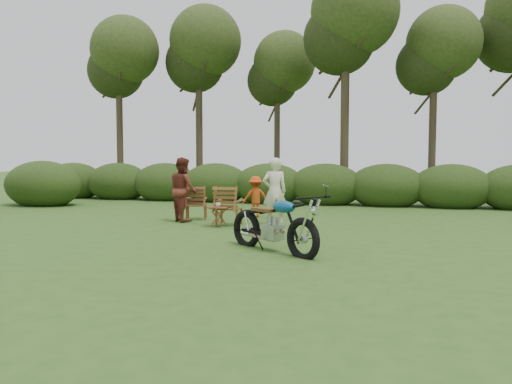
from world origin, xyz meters
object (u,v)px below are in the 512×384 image
(side_table, at_px, (219,217))
(lawn_chair_left, at_px, (196,219))
(motorcycle, at_px, (273,251))
(adult_a, at_px, (275,225))
(lawn_chair_right, at_px, (229,225))
(child, at_px, (256,217))
(cup, at_px, (218,205))
(adult_b, at_px, (183,221))

(side_table, bearing_deg, lawn_chair_left, 131.07)
(motorcycle, bearing_deg, adult_a, 138.32)
(lawn_chair_right, bearing_deg, side_table, 70.49)
(side_table, xyz_separation_m, child, (0.29, 2.04, -0.23))
(lawn_chair_right, relative_size, cup, 7.67)
(adult_a, height_order, child, adult_a)
(child, bearing_deg, adult_a, 97.73)
(side_table, distance_m, adult_b, 1.40)
(motorcycle, relative_size, side_table, 4.38)
(lawn_chair_right, bearing_deg, cup, 69.59)
(lawn_chair_right, height_order, cup, cup)
(adult_b, bearing_deg, lawn_chair_left, -60.77)
(lawn_chair_left, bearing_deg, motorcycle, 111.25)
(adult_b, bearing_deg, motorcycle, 177.17)
(motorcycle, relative_size, lawn_chair_left, 2.40)
(cup, xyz_separation_m, adult_b, (-1.19, 0.70, -0.51))
(lawn_chair_left, bearing_deg, child, -166.39)
(side_table, relative_size, child, 0.43)
(motorcycle, relative_size, adult_b, 1.28)
(side_table, relative_size, cup, 3.92)
(side_table, distance_m, child, 2.08)
(side_table, bearing_deg, adult_a, 32.99)
(lawn_chair_right, xyz_separation_m, child, (0.17, 1.65, 0.00))
(lawn_chair_left, height_order, side_table, side_table)
(lawn_chair_left, xyz_separation_m, side_table, (1.07, -1.23, 0.23))
(motorcycle, relative_size, child, 1.87)
(side_table, height_order, child, child)
(motorcycle, xyz_separation_m, adult_b, (-3.12, 3.20, 0.00))
(lawn_chair_right, xyz_separation_m, adult_b, (-1.31, 0.30, 0.00))
(lawn_chair_left, bearing_deg, cup, 113.30)
(adult_a, bearing_deg, motorcycle, 77.33)
(lawn_chair_right, height_order, adult_a, adult_a)
(motorcycle, relative_size, cup, 17.14)
(lawn_chair_left, distance_m, child, 1.58)
(motorcycle, xyz_separation_m, side_table, (-1.92, 2.50, 0.23))
(motorcycle, relative_size, adult_a, 1.29)
(side_table, xyz_separation_m, adult_b, (-1.20, 0.69, -0.23))
(lawn_chair_right, bearing_deg, adult_b, -15.98)
(cup, height_order, adult_a, adult_a)
(adult_a, xyz_separation_m, child, (-0.85, 1.30, 0.00))
(lawn_chair_left, height_order, child, child)
(adult_a, bearing_deg, lawn_chair_left, -38.67)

